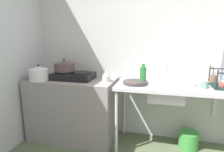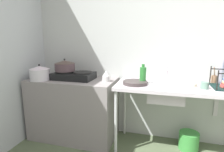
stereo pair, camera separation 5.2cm
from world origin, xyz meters
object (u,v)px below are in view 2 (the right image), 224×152
(faucet, at_px, (168,67))
(bucket_on_floor, at_px, (189,141))
(cup_by_rack, at_px, (205,85))
(small_bowl_on_drainboard, at_px, (192,85))
(frying_pan, at_px, (135,83))
(stove, at_px, (74,75))
(percolator, at_px, (106,76))
(sink_basin, at_px, (166,93))
(utensil_jar, at_px, (214,79))
(bottle_by_sink, at_px, (143,75))
(pot_beside_stove, at_px, (40,73))
(pot_on_left_burner, at_px, (65,66))

(faucet, distance_m, bucket_on_floor, 0.98)
(cup_by_rack, bearing_deg, small_bowl_on_drainboard, 146.55)
(faucet, xyz_separation_m, frying_pan, (-0.37, -0.21, -0.17))
(cup_by_rack, bearing_deg, bucket_on_floor, 118.89)
(stove, height_order, frying_pan, stove)
(percolator, relative_size, small_bowl_on_drainboard, 1.17)
(stove, xyz_separation_m, small_bowl_on_drainboard, (1.50, 0.02, -0.03))
(cup_by_rack, height_order, small_bowl_on_drainboard, cup_by_rack)
(stove, relative_size, sink_basin, 1.34)
(utensil_jar, bearing_deg, bottle_by_sink, -163.17)
(bottle_by_sink, height_order, bucket_on_floor, bottle_by_sink)
(pot_beside_stove, height_order, bucket_on_floor, pot_beside_stove)
(percolator, distance_m, bucket_on_floor, 1.34)
(pot_beside_stove, xyz_separation_m, utensil_jar, (2.18, 0.43, -0.04))
(pot_beside_stove, relative_size, percolator, 1.86)
(pot_beside_stove, height_order, sink_basin, pot_beside_stove)
(pot_beside_stove, height_order, faucet, faucet)
(pot_on_left_burner, height_order, pot_beside_stove, pot_on_left_burner)
(sink_basin, height_order, frying_pan, frying_pan)
(bucket_on_floor, bearing_deg, faucet, 170.72)
(pot_beside_stove, distance_m, sink_basin, 1.63)
(pot_beside_stove, relative_size, bucket_on_floor, 1.08)
(sink_basin, height_order, bucket_on_floor, sink_basin)
(pot_on_left_burner, bearing_deg, stove, 0.00)
(bucket_on_floor, bearing_deg, bottle_by_sink, -170.57)
(faucet, distance_m, frying_pan, 0.46)
(bottle_by_sink, bearing_deg, cup_by_rack, -4.54)
(cup_by_rack, xyz_separation_m, bucket_on_floor, (-0.08, 0.15, -0.77))
(sink_basin, height_order, utensil_jar, utensil_jar)
(stove, xyz_separation_m, sink_basin, (1.21, -0.03, -0.14))
(pot_beside_stove, bearing_deg, sink_basin, 5.19)
(frying_pan, height_order, bucket_on_floor, frying_pan)
(stove, distance_m, sink_basin, 1.22)
(percolator, bearing_deg, faucet, 11.95)
(utensil_jar, distance_m, bucket_on_floor, 0.84)
(faucet, bearing_deg, cup_by_rack, -27.29)
(pot_on_left_burner, distance_m, utensil_jar, 1.93)
(frying_pan, bearing_deg, stove, 175.64)
(pot_beside_stove, bearing_deg, pot_on_left_burner, 33.30)
(sink_basin, height_order, cup_by_rack, cup_by_rack)
(utensil_jar, xyz_separation_m, bucket_on_floor, (-0.25, -0.16, -0.79))
(utensil_jar, bearing_deg, frying_pan, -161.45)
(pot_on_left_burner, xyz_separation_m, cup_by_rack, (1.75, -0.06, -0.14))
(sink_basin, relative_size, faucet, 1.45)
(utensil_jar, bearing_deg, small_bowl_on_drainboard, -141.08)
(frying_pan, relative_size, utensil_jar, 1.46)
(frying_pan, distance_m, small_bowl_on_drainboard, 0.65)
(frying_pan, relative_size, bucket_on_floor, 1.24)
(pot_on_left_burner, distance_m, bucket_on_floor, 1.90)
(faucet, height_order, small_bowl_on_drainboard, faucet)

